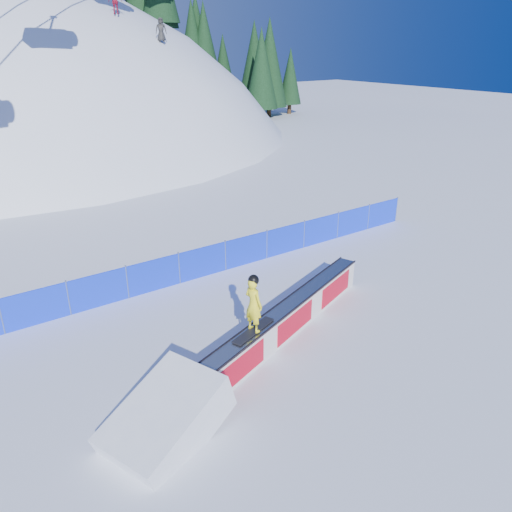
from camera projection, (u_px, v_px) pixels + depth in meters
ground at (276, 327)px, 15.65m from camera, size 160.00×160.00×0.00m
snow_hill at (37, 304)px, 54.16m from camera, size 64.00×64.00×64.00m
treeline at (221, 26)px, 54.14m from camera, size 21.41×12.61×21.10m
safety_fence at (203, 262)px, 18.77m from camera, size 22.05×0.05×1.30m
rail_box at (288, 319)px, 15.11m from camera, size 8.06×3.37×1.00m
snow_ramp at (168, 434)px, 11.36m from camera, size 3.33×2.67×1.80m
snowboarder at (254, 304)px, 13.22m from camera, size 1.61×0.82×1.68m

